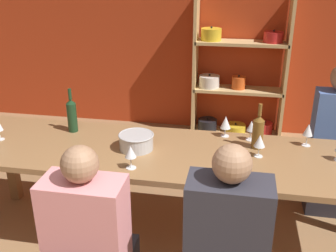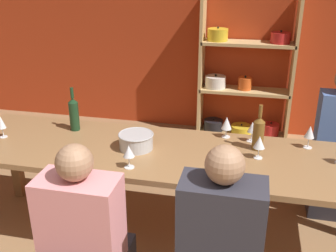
{
  "view_description": "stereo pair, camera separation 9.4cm",
  "coord_description": "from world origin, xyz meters",
  "px_view_note": "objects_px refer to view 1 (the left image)",
  "views": [
    {
      "loc": [
        0.31,
        -0.95,
        2.0
      ],
      "look_at": [
        -0.16,
        1.58,
        0.92
      ],
      "focal_mm": 42.0,
      "sensor_mm": 36.0,
      "label": 1
    },
    {
      "loc": [
        0.4,
        -0.93,
        2.0
      ],
      "look_at": [
        -0.16,
        1.58,
        0.92
      ],
      "focal_mm": 42.0,
      "sensor_mm": 36.0,
      "label": 2
    }
  ],
  "objects_px": {
    "person_far_a": "(332,154)",
    "wine_bottle_green": "(258,131)",
    "mixing_bowl": "(136,141)",
    "wine_glass_empty_b": "(251,127)",
    "dining_table": "(165,161)",
    "wine_glass_white_a": "(308,131)",
    "wine_glass_white_c": "(226,123)",
    "wine_glass_red_b": "(260,141)",
    "shelf_unit": "(235,83)",
    "wine_glass_white_b": "(131,153)",
    "wine_bottle_dark": "(72,115)"
  },
  "relations": [
    {
      "from": "dining_table",
      "to": "wine_glass_white_c",
      "type": "height_order",
      "value": "wine_glass_white_c"
    },
    {
      "from": "mixing_bowl",
      "to": "wine_bottle_green",
      "type": "bearing_deg",
      "value": 11.64
    },
    {
      "from": "wine_glass_white_a",
      "to": "wine_glass_red_b",
      "type": "height_order",
      "value": "wine_glass_white_a"
    },
    {
      "from": "shelf_unit",
      "to": "person_far_a",
      "type": "height_order",
      "value": "shelf_unit"
    },
    {
      "from": "wine_glass_red_b",
      "to": "dining_table",
      "type": "bearing_deg",
      "value": -176.86
    },
    {
      "from": "dining_table",
      "to": "wine_bottle_green",
      "type": "height_order",
      "value": "wine_bottle_green"
    },
    {
      "from": "mixing_bowl",
      "to": "wine_glass_white_b",
      "type": "relative_size",
      "value": 1.62
    },
    {
      "from": "dining_table",
      "to": "wine_glass_red_b",
      "type": "distance_m",
      "value": 0.67
    },
    {
      "from": "wine_glass_red_b",
      "to": "wine_glass_empty_b",
      "type": "bearing_deg",
      "value": 101.28
    },
    {
      "from": "wine_glass_white_a",
      "to": "dining_table",
      "type": "bearing_deg",
      "value": -164.39
    },
    {
      "from": "mixing_bowl",
      "to": "wine_glass_white_b",
      "type": "bearing_deg",
      "value": -82.21
    },
    {
      "from": "wine_bottle_green",
      "to": "wine_bottle_dark",
      "type": "distance_m",
      "value": 1.41
    },
    {
      "from": "wine_glass_white_a",
      "to": "wine_glass_white_c",
      "type": "distance_m",
      "value": 0.59
    },
    {
      "from": "wine_glass_white_c",
      "to": "shelf_unit",
      "type": "bearing_deg",
      "value": 88.78
    },
    {
      "from": "wine_bottle_green",
      "to": "wine_glass_white_b",
      "type": "relative_size",
      "value": 2.12
    },
    {
      "from": "wine_bottle_dark",
      "to": "wine_glass_red_b",
      "type": "bearing_deg",
      "value": -7.28
    },
    {
      "from": "dining_table",
      "to": "wine_glass_white_c",
      "type": "bearing_deg",
      "value": 40.12
    },
    {
      "from": "wine_glass_white_b",
      "to": "wine_glass_red_b",
      "type": "bearing_deg",
      "value": 21.37
    },
    {
      "from": "person_far_a",
      "to": "mixing_bowl",
      "type": "bearing_deg",
      "value": 26.93
    },
    {
      "from": "wine_bottle_green",
      "to": "wine_glass_empty_b",
      "type": "bearing_deg",
      "value": 109.39
    },
    {
      "from": "dining_table",
      "to": "wine_glass_empty_b",
      "type": "distance_m",
      "value": 0.69
    },
    {
      "from": "wine_glass_white_c",
      "to": "person_far_a",
      "type": "bearing_deg",
      "value": 25.63
    },
    {
      "from": "wine_bottle_dark",
      "to": "person_far_a",
      "type": "height_order",
      "value": "person_far_a"
    },
    {
      "from": "shelf_unit",
      "to": "wine_glass_white_a",
      "type": "relative_size",
      "value": 9.96
    },
    {
      "from": "wine_glass_white_a",
      "to": "wine_glass_white_b",
      "type": "bearing_deg",
      "value": -154.26
    },
    {
      "from": "wine_glass_white_a",
      "to": "wine_glass_white_b",
      "type": "relative_size",
      "value": 1.08
    },
    {
      "from": "wine_bottle_dark",
      "to": "shelf_unit",
      "type": "bearing_deg",
      "value": 57.87
    },
    {
      "from": "wine_glass_white_b",
      "to": "wine_glass_empty_b",
      "type": "relative_size",
      "value": 1.01
    },
    {
      "from": "wine_glass_white_a",
      "to": "wine_glass_red_b",
      "type": "distance_m",
      "value": 0.42
    },
    {
      "from": "shelf_unit",
      "to": "wine_glass_red_b",
      "type": "distance_m",
      "value": 2.13
    },
    {
      "from": "wine_glass_white_c",
      "to": "wine_glass_empty_b",
      "type": "bearing_deg",
      "value": -10.41
    },
    {
      "from": "wine_glass_white_c",
      "to": "wine_glass_empty_b",
      "type": "height_order",
      "value": "wine_glass_white_c"
    },
    {
      "from": "person_far_a",
      "to": "wine_bottle_green",
      "type": "bearing_deg",
      "value": 41.61
    },
    {
      "from": "dining_table",
      "to": "wine_glass_white_a",
      "type": "xyz_separation_m",
      "value": [
        0.98,
        0.27,
        0.2
      ]
    },
    {
      "from": "wine_glass_white_a",
      "to": "wine_glass_white_c",
      "type": "relative_size",
      "value": 1.04
    },
    {
      "from": "wine_bottle_dark",
      "to": "wine_glass_red_b",
      "type": "height_order",
      "value": "wine_bottle_dark"
    },
    {
      "from": "dining_table",
      "to": "wine_glass_empty_b",
      "type": "relative_size",
      "value": 19.91
    },
    {
      "from": "person_far_a",
      "to": "wine_glass_white_b",
      "type": "bearing_deg",
      "value": 35.53
    },
    {
      "from": "wine_glass_empty_b",
      "to": "wine_glass_red_b",
      "type": "bearing_deg",
      "value": -78.72
    },
    {
      "from": "dining_table",
      "to": "wine_glass_white_c",
      "type": "relative_size",
      "value": 18.9
    },
    {
      "from": "shelf_unit",
      "to": "wine_glass_empty_b",
      "type": "relative_size",
      "value": 10.93
    },
    {
      "from": "wine_glass_white_c",
      "to": "wine_glass_red_b",
      "type": "distance_m",
      "value": 0.39
    },
    {
      "from": "mixing_bowl",
      "to": "wine_glass_white_c",
      "type": "relative_size",
      "value": 1.55
    },
    {
      "from": "dining_table",
      "to": "wine_glass_white_a",
      "type": "height_order",
      "value": "wine_glass_white_a"
    },
    {
      "from": "wine_glass_white_a",
      "to": "wine_glass_empty_b",
      "type": "distance_m",
      "value": 0.4
    },
    {
      "from": "wine_glass_white_c",
      "to": "person_far_a",
      "type": "relative_size",
      "value": 0.13
    },
    {
      "from": "dining_table",
      "to": "wine_glass_red_b",
      "type": "xyz_separation_m",
      "value": [
        0.64,
        0.04,
        0.19
      ]
    },
    {
      "from": "wine_bottle_dark",
      "to": "person_far_a",
      "type": "distance_m",
      "value": 2.19
    },
    {
      "from": "wine_bottle_green",
      "to": "wine_glass_empty_b",
      "type": "height_order",
      "value": "wine_bottle_green"
    },
    {
      "from": "mixing_bowl",
      "to": "wine_bottle_green",
      "type": "distance_m",
      "value": 0.86
    }
  ]
}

